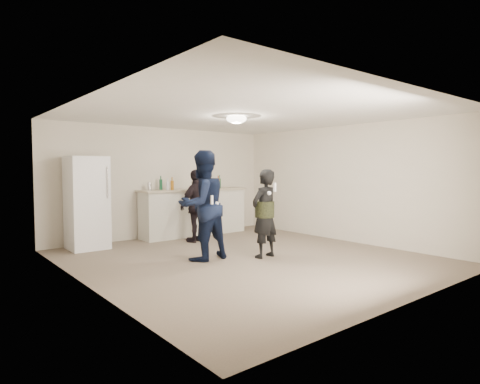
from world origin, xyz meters
TOP-DOWN VIEW (x-y plane):
  - floor at (0.00, 0.00)m, footprint 6.00×6.00m
  - ceiling at (0.00, 0.00)m, footprint 6.00×6.00m
  - wall_back at (0.00, 3.00)m, footprint 6.00×0.00m
  - wall_front at (0.00, -3.00)m, footprint 6.00×0.00m
  - wall_left at (-2.75, 0.00)m, footprint 0.00×6.00m
  - wall_right at (2.75, 0.00)m, footprint 0.00×6.00m
  - counter at (0.61, 2.67)m, footprint 2.60×0.56m
  - counter_top at (0.61, 2.67)m, footprint 2.68×0.64m
  - fridge at (-1.90, 2.60)m, footprint 0.70×0.70m
  - fridge_handle at (-1.62, 2.23)m, footprint 0.02×0.02m
  - ceiling_dome at (0.00, 0.30)m, footprint 0.36×0.36m
  - shaker at (-0.48, 2.78)m, footprint 0.08×0.08m
  - man at (-0.68, 0.38)m, footprint 0.96×0.78m
  - woman at (0.27, -0.16)m, footprint 0.60×0.43m
  - camo_shorts at (0.27, -0.16)m, footprint 0.34×0.34m
  - spectator at (0.17, 1.87)m, footprint 0.97×0.55m
  - remote_man at (-0.68, 0.10)m, footprint 0.04×0.04m
  - nunchuk_man at (-0.56, 0.13)m, footprint 0.07×0.07m
  - remote_woman at (0.27, -0.41)m, footprint 0.04×0.04m
  - nunchuk_woman at (0.17, -0.38)m, footprint 0.07×0.07m
  - bottle_cluster at (0.43, 2.63)m, footprint 1.52×0.34m

SIDE VIEW (x-z plane):
  - floor at x=0.00m, z-range 0.00..0.00m
  - counter at x=0.61m, z-range 0.00..1.05m
  - spectator at x=0.17m, z-range 0.00..1.55m
  - woman at x=0.27m, z-range 0.00..1.55m
  - camo_shorts at x=0.27m, z-range 0.71..0.99m
  - fridge at x=-1.90m, z-range 0.00..1.80m
  - man at x=-0.68m, z-range 0.00..1.88m
  - nunchuk_man at x=-0.56m, z-range 0.95..1.01m
  - remote_man at x=-0.68m, z-range 0.98..1.12m
  - counter_top at x=0.61m, z-range 1.05..1.09m
  - nunchuk_woman at x=0.17m, z-range 1.11..1.18m
  - shaker at x=-0.48m, z-range 1.09..1.26m
  - bottle_cluster at x=0.43m, z-range 1.08..1.32m
  - wall_back at x=0.00m, z-range -1.75..4.25m
  - wall_front at x=0.00m, z-range -1.75..4.25m
  - wall_left at x=-2.75m, z-range -1.75..4.25m
  - wall_right at x=2.75m, z-range -1.75..4.25m
  - remote_woman at x=0.27m, z-range 1.18..1.32m
  - fridge_handle at x=-1.62m, z-range 1.00..1.60m
  - ceiling_dome at x=0.00m, z-range 2.37..2.53m
  - ceiling at x=0.00m, z-range 2.50..2.50m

